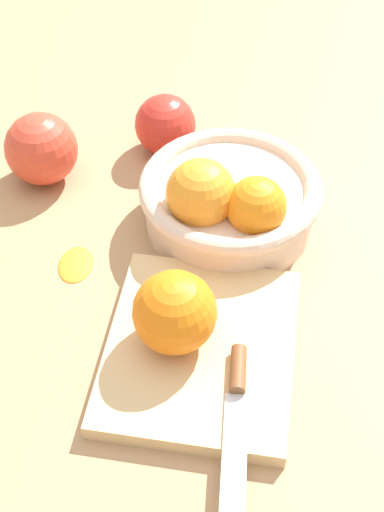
% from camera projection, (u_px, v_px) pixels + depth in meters
% --- Properties ---
extents(ground_plane, '(2.40, 2.40, 0.00)m').
position_uv_depth(ground_plane, '(130.00, 282.00, 0.71)').
color(ground_plane, tan).
extents(bowl, '(0.19, 0.19, 0.10)m').
position_uv_depth(bowl, '(228.00, 199.00, 0.73)').
color(bowl, beige).
rests_on(bowl, ground_plane).
extents(cutting_board, '(0.20, 0.17, 0.02)m').
position_uv_depth(cutting_board, '(201.00, 349.00, 0.64)').
color(cutting_board, '#DBB77F').
rests_on(cutting_board, ground_plane).
extents(orange_on_board, '(0.08, 0.08, 0.08)m').
position_uv_depth(orange_on_board, '(175.00, 312.00, 0.61)').
color(orange_on_board, orange).
rests_on(orange_on_board, cutting_board).
extents(knife, '(0.16, 0.03, 0.01)m').
position_uv_depth(knife, '(237.00, 404.00, 0.58)').
color(knife, silver).
rests_on(knife, cutting_board).
extents(apple_mid_left, '(0.07, 0.07, 0.07)m').
position_uv_depth(apple_mid_left, '(162.00, 125.00, 0.83)').
color(apple_mid_left, red).
rests_on(apple_mid_left, ground_plane).
extents(apple_front_left, '(0.08, 0.08, 0.08)m').
position_uv_depth(apple_front_left, '(41.00, 149.00, 0.79)').
color(apple_front_left, '#D6422D').
rests_on(apple_front_left, ground_plane).
extents(citrus_peel, '(0.05, 0.04, 0.01)m').
position_uv_depth(citrus_peel, '(75.00, 262.00, 0.72)').
color(citrus_peel, orange).
rests_on(citrus_peel, ground_plane).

